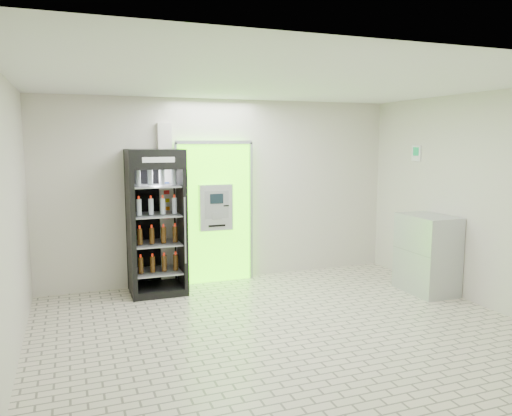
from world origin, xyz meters
TOP-DOWN VIEW (x-y plane):
  - ground at (0.00, 0.00)m, footprint 6.00×6.00m
  - room_shell at (0.00, 0.00)m, footprint 6.00×6.00m
  - atm_assembly at (-0.20, 2.41)m, footprint 1.30×0.24m
  - pillar at (-0.98, 2.45)m, footprint 0.22×0.11m
  - beverage_cooler at (-1.20, 2.13)m, footprint 0.83×0.78m
  - steel_cabinet at (2.69, 0.67)m, footprint 0.61×0.90m
  - exit_sign at (2.99, 1.40)m, footprint 0.02×0.22m

SIDE VIEW (x-z plane):
  - ground at x=0.00m, z-range 0.00..0.00m
  - steel_cabinet at x=2.69m, z-range 0.00..1.20m
  - beverage_cooler at x=-1.20m, z-range -0.04..2.16m
  - atm_assembly at x=-0.20m, z-range 0.01..2.34m
  - pillar at x=-0.98m, z-range 0.00..2.60m
  - room_shell at x=0.00m, z-range -1.16..4.84m
  - exit_sign at x=2.99m, z-range 1.99..2.25m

